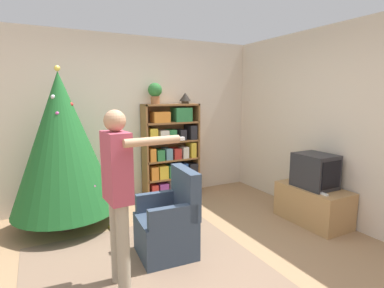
{
  "coord_description": "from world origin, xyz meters",
  "views": [
    {
      "loc": [
        -1.18,
        -2.5,
        1.68
      ],
      "look_at": [
        0.63,
        0.96,
        1.05
      ],
      "focal_mm": 28.0,
      "sensor_mm": 36.0,
      "label": 1
    }
  ],
  "objects_px": {
    "bookshelf": "(172,153)",
    "television": "(315,171)",
    "standing_person": "(119,186)",
    "armchair": "(169,225)",
    "table_lamp": "(185,97)",
    "christmas_tree": "(62,143)",
    "potted_plant": "(155,92)"
  },
  "relations": [
    {
      "from": "potted_plant",
      "to": "bookshelf",
      "type": "bearing_deg",
      "value": -1.46
    },
    {
      "from": "armchair",
      "to": "table_lamp",
      "type": "relative_size",
      "value": 4.6
    },
    {
      "from": "standing_person",
      "to": "potted_plant",
      "type": "bearing_deg",
      "value": 147.29
    },
    {
      "from": "armchair",
      "to": "potted_plant",
      "type": "distance_m",
      "value": 2.27
    },
    {
      "from": "television",
      "to": "table_lamp",
      "type": "height_order",
      "value": "table_lamp"
    },
    {
      "from": "armchair",
      "to": "christmas_tree",
      "type": "bearing_deg",
      "value": -140.83
    },
    {
      "from": "bookshelf",
      "to": "television",
      "type": "height_order",
      "value": "bookshelf"
    },
    {
      "from": "bookshelf",
      "to": "armchair",
      "type": "bearing_deg",
      "value": -114.66
    },
    {
      "from": "standing_person",
      "to": "table_lamp",
      "type": "height_order",
      "value": "table_lamp"
    },
    {
      "from": "christmas_tree",
      "to": "table_lamp",
      "type": "bearing_deg",
      "value": 12.65
    },
    {
      "from": "standing_person",
      "to": "table_lamp",
      "type": "bearing_deg",
      "value": 137.04
    },
    {
      "from": "bookshelf",
      "to": "table_lamp",
      "type": "xyz_separation_m",
      "value": [
        0.26,
        0.01,
        0.91
      ]
    },
    {
      "from": "television",
      "to": "christmas_tree",
      "type": "xyz_separation_m",
      "value": [
        -2.93,
        1.4,
        0.39
      ]
    },
    {
      "from": "bookshelf",
      "to": "table_lamp",
      "type": "distance_m",
      "value": 0.95
    },
    {
      "from": "christmas_tree",
      "to": "bookshelf",
      "type": "bearing_deg",
      "value": 14.31
    },
    {
      "from": "armchair",
      "to": "television",
      "type": "bearing_deg",
      "value": 89.93
    },
    {
      "from": "potted_plant",
      "to": "table_lamp",
      "type": "relative_size",
      "value": 1.64
    },
    {
      "from": "television",
      "to": "standing_person",
      "type": "height_order",
      "value": "standing_person"
    },
    {
      "from": "armchair",
      "to": "standing_person",
      "type": "height_order",
      "value": "standing_person"
    },
    {
      "from": "standing_person",
      "to": "potted_plant",
      "type": "height_order",
      "value": "potted_plant"
    },
    {
      "from": "standing_person",
      "to": "christmas_tree",
      "type": "bearing_deg",
      "value": -173.0
    },
    {
      "from": "table_lamp",
      "to": "bookshelf",
      "type": "bearing_deg",
      "value": -178.49
    },
    {
      "from": "armchair",
      "to": "standing_person",
      "type": "distance_m",
      "value": 0.9
    },
    {
      "from": "standing_person",
      "to": "armchair",
      "type": "bearing_deg",
      "value": 114.05
    },
    {
      "from": "armchair",
      "to": "bookshelf",
      "type": "bearing_deg",
      "value": 159.04
    },
    {
      "from": "bookshelf",
      "to": "standing_person",
      "type": "relative_size",
      "value": 0.99
    },
    {
      "from": "standing_person",
      "to": "table_lamp",
      "type": "relative_size",
      "value": 7.86
    },
    {
      "from": "potted_plant",
      "to": "table_lamp",
      "type": "xyz_separation_m",
      "value": [
        0.53,
        -0.0,
        -0.09
      ]
    },
    {
      "from": "christmas_tree",
      "to": "armchair",
      "type": "height_order",
      "value": "christmas_tree"
    },
    {
      "from": "bookshelf",
      "to": "standing_person",
      "type": "height_order",
      "value": "standing_person"
    },
    {
      "from": "television",
      "to": "christmas_tree",
      "type": "distance_m",
      "value": 3.27
    },
    {
      "from": "christmas_tree",
      "to": "potted_plant",
      "type": "xyz_separation_m",
      "value": [
        1.41,
        0.43,
        0.65
      ]
    }
  ]
}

